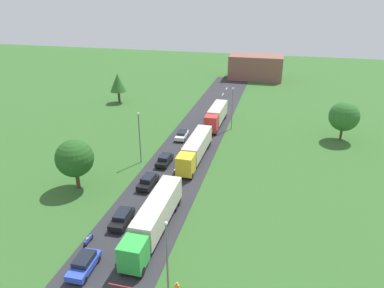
% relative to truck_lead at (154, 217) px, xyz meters
% --- Properties ---
extents(road, '(10.00, 140.00, 0.06)m').
position_rel_truck_lead_xyz_m(road, '(-2.26, 9.93, -2.12)').
color(road, '#2B2B30').
rests_on(road, ground).
extents(lane_marking_centre, '(0.16, 121.67, 0.01)m').
position_rel_truck_lead_xyz_m(lane_marking_centre, '(-2.26, 6.43, -2.08)').
color(lane_marking_centre, white).
rests_on(lane_marking_centre, road).
extents(truck_lead, '(2.51, 14.54, 3.62)m').
position_rel_truck_lead_xyz_m(truck_lead, '(0.00, 0.00, 0.00)').
color(truck_lead, green).
rests_on(truck_lead, road).
extents(truck_second, '(2.60, 14.38, 3.46)m').
position_rel_truck_lead_xyz_m(truck_second, '(-0.02, 19.73, -0.06)').
color(truck_second, yellow).
rests_on(truck_second, road).
extents(truck_third, '(2.65, 12.06, 3.68)m').
position_rel_truck_lead_xyz_m(truck_third, '(0.27, 36.68, 0.03)').
color(truck_third, red).
rests_on(truck_third, road).
extents(car_lead, '(2.01, 4.30, 1.54)m').
position_rel_truck_lead_xyz_m(car_lead, '(-4.77, -7.42, -1.29)').
color(car_lead, blue).
rests_on(car_lead, road).
extents(car_second, '(2.01, 4.43, 1.49)m').
position_rel_truck_lead_xyz_m(car_second, '(-4.37, 0.67, -1.30)').
color(car_second, black).
rests_on(car_second, road).
extents(car_third, '(2.02, 4.36, 1.57)m').
position_rel_truck_lead_xyz_m(car_third, '(-4.46, 9.70, -1.28)').
color(car_third, black).
rests_on(car_third, road).
extents(car_fourth, '(1.84, 4.23, 1.49)m').
position_rel_truck_lead_xyz_m(car_fourth, '(-4.38, 16.92, -1.31)').
color(car_fourth, black).
rests_on(car_fourth, road).
extents(car_fifth, '(1.89, 4.22, 1.44)m').
position_rel_truck_lead_xyz_m(car_fifth, '(-4.55, 27.78, -1.33)').
color(car_fifth, white).
rests_on(car_fifth, road).
extents(motorcycle_courier, '(0.28, 1.94, 0.91)m').
position_rel_truck_lead_xyz_m(motorcycle_courier, '(-6.44, -3.66, -1.60)').
color(motorcycle_courier, black).
rests_on(motorcycle_courier, road).
extents(lamppost_lead, '(0.36, 0.36, 7.60)m').
position_rel_truck_lead_xyz_m(lamppost_lead, '(4.03, -7.67, 2.12)').
color(lamppost_lead, slate).
rests_on(lamppost_lead, ground).
extents(lamppost_second, '(0.36, 0.36, 8.45)m').
position_rel_truck_lead_xyz_m(lamppost_second, '(-8.34, 16.78, 2.56)').
color(lamppost_second, slate).
rests_on(lamppost_second, ground).
extents(lamppost_third, '(0.36, 0.36, 8.51)m').
position_rel_truck_lead_xyz_m(lamppost_third, '(3.65, 35.07, 2.59)').
color(lamppost_third, slate).
rests_on(lamppost_third, ground).
extents(tree_oak, '(5.21, 5.21, 7.22)m').
position_rel_truck_lead_xyz_m(tree_oak, '(-13.89, 7.03, 2.45)').
color(tree_oak, '#513823').
rests_on(tree_oak, ground).
extents(tree_birch, '(3.92, 3.92, 7.15)m').
position_rel_truck_lead_xyz_m(tree_birch, '(-25.81, 46.55, 2.79)').
color(tree_birch, '#513823').
rests_on(tree_birch, ground).
extents(tree_maple, '(5.40, 5.40, 7.32)m').
position_rel_truck_lead_xyz_m(tree_maple, '(24.10, 34.61, 2.46)').
color(tree_maple, '#513823').
rests_on(tree_maple, ground).
extents(distant_building, '(16.07, 9.46, 7.18)m').
position_rel_truck_lead_xyz_m(distant_building, '(4.47, 80.46, 1.44)').
color(distant_building, brown).
rests_on(distant_building, ground).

